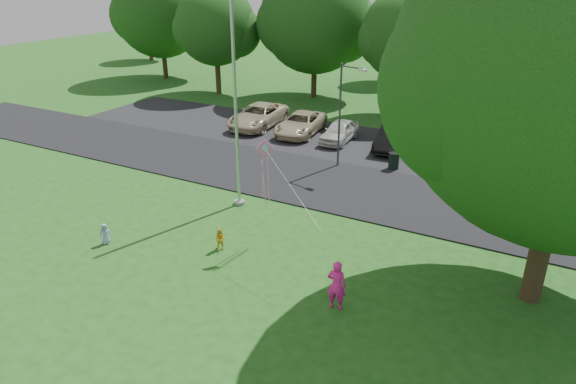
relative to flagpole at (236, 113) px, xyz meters
The scene contains 14 objects.
ground 7.39m from the flagpole, 55.01° to the right, with size 120.00×120.00×0.00m, color #1C5717.
park_road 6.73m from the flagpole, 48.81° to the left, with size 60.00×6.00×0.06m, color black.
parking_strip 11.82m from the flagpole, 71.57° to the left, with size 42.00×7.00×0.06m, color black.
flagpole is the anchor object (origin of this frame).
street_lamp 6.85m from the flagpole, 71.36° to the left, with size 1.50×0.53×5.42m.
trash_can 9.54m from the flagpole, 57.44° to the left, with size 0.58×0.58×0.92m.
big_tree 12.48m from the flagpole, ahead, with size 10.51×10.01×12.33m.
tree_row 19.95m from the flagpole, 75.18° to the left, with size 64.35×11.94×10.88m.
horizon_trees 29.85m from the flagpole, 75.32° to the left, with size 77.46×7.20×7.02m.
parked_cars 11.36m from the flagpole, 77.22° to the left, with size 20.17×5.37×1.45m.
woman 9.10m from the flagpole, 36.05° to the right, with size 0.61×0.40×1.66m, color #FF219A.
child_yellow 5.53m from the flagpole, 66.58° to the right, with size 0.43×0.33×0.88m, color gold.
child_blue 7.08m from the flagpole, 114.72° to the right, with size 0.41×0.27×0.84m, color #89A4D3.
kite 3.97m from the flagpole, 40.95° to the right, with size 4.24×2.75×2.81m.
Camera 1 is at (8.32, -12.28, 9.72)m, focal length 32.00 mm.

